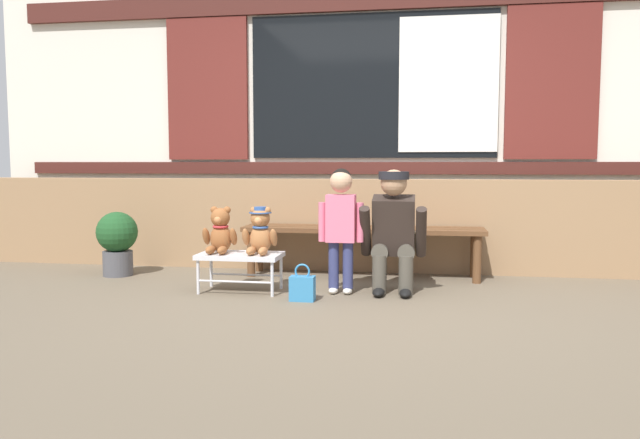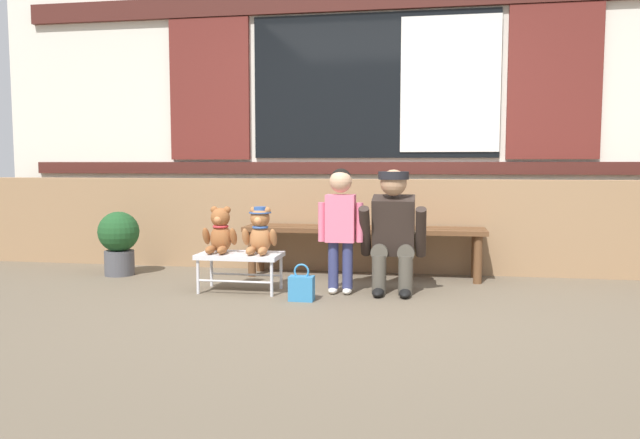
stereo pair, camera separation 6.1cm
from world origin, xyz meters
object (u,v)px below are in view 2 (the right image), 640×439
at_px(child_standing, 341,217).
at_px(adult_crouching, 395,231).
at_px(potted_plant, 119,239).
at_px(small_display_bench, 240,257).
at_px(teddy_bear_plain, 220,232).
at_px(handbag_on_ground, 302,288).
at_px(teddy_bear_with_hat, 260,231).
at_px(wooden_bench_long, 363,235).

xyz_separation_m(child_standing, adult_crouching, (0.40, 0.10, -0.11)).
xyz_separation_m(adult_crouching, potted_plant, (-2.46, 0.34, -0.16)).
bearing_deg(potted_plant, small_display_bench, -21.10).
xyz_separation_m(teddy_bear_plain, handbag_on_ground, (0.70, -0.24, -0.37)).
bearing_deg(teddy_bear_with_hat, handbag_on_ground, -33.00).
relative_size(wooden_bench_long, teddy_bear_with_hat, 5.78).
distance_m(small_display_bench, adult_crouching, 1.21).
distance_m(teddy_bear_plain, potted_plant, 1.23).
distance_m(wooden_bench_long, adult_crouching, 0.70).
bearing_deg(child_standing, adult_crouching, 14.23).
height_order(small_display_bench, handbag_on_ground, small_display_bench).
distance_m(teddy_bear_plain, adult_crouching, 1.35).
relative_size(teddy_bear_with_hat, adult_crouching, 0.38).
height_order(small_display_bench, teddy_bear_with_hat, teddy_bear_with_hat).
height_order(wooden_bench_long, adult_crouching, adult_crouching).
bearing_deg(handbag_on_ground, potted_plant, 157.92).
distance_m(small_display_bench, handbag_on_ground, 0.61).
height_order(wooden_bench_long, handbag_on_ground, wooden_bench_long).
xyz_separation_m(teddy_bear_plain, child_standing, (0.94, 0.05, 0.13)).
xyz_separation_m(teddy_bear_with_hat, potted_plant, (-1.44, 0.49, -0.15)).
bearing_deg(teddy_bear_plain, potted_plant, 156.25).
relative_size(small_display_bench, handbag_on_ground, 2.35).
bearing_deg(wooden_bench_long, teddy_bear_with_hat, -132.79).
bearing_deg(potted_plant, teddy_bear_with_hat, -18.85).
height_order(teddy_bear_with_hat, handbag_on_ground, teddy_bear_with_hat).
height_order(teddy_bear_with_hat, adult_crouching, adult_crouching).
height_order(teddy_bear_plain, potted_plant, teddy_bear_plain).
xyz_separation_m(wooden_bench_long, adult_crouching, (0.31, -0.62, 0.11)).
xyz_separation_m(teddy_bear_with_hat, child_standing, (0.62, 0.05, 0.12)).
bearing_deg(handbag_on_ground, child_standing, 50.78).
xyz_separation_m(wooden_bench_long, handbag_on_ground, (-0.34, -1.02, -0.28)).
height_order(adult_crouching, handbag_on_ground, adult_crouching).
distance_m(wooden_bench_long, potted_plant, 2.17).
bearing_deg(handbag_on_ground, teddy_bear_with_hat, 147.00).
bearing_deg(adult_crouching, small_display_bench, -172.45).
bearing_deg(small_display_bench, adult_crouching, 7.55).
height_order(child_standing, adult_crouching, child_standing).
distance_m(wooden_bench_long, handbag_on_ground, 1.11).
xyz_separation_m(wooden_bench_long, teddy_bear_plain, (-1.04, -0.78, 0.09)).
bearing_deg(teddy_bear_with_hat, potted_plant, 161.15).
relative_size(teddy_bear_plain, child_standing, 0.38).
relative_size(small_display_bench, teddy_bear_with_hat, 1.76).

